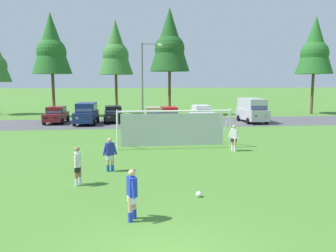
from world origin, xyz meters
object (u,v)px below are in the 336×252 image
(parked_car_slot_center_right, at_px, (169,115))
(soccer_ball, at_px, (199,194))
(parked_car_slot_far_left, at_px, (56,115))
(player_midfield_center, at_px, (234,138))
(parked_car_slot_far_right, at_px, (252,110))
(player_winger_left, at_px, (78,166))
(street_lamp, at_px, (144,85))
(parked_car_slot_center, at_px, (154,115))
(parked_car_slot_right, at_px, (202,113))
(player_defender_far, at_px, (132,195))
(parked_car_slot_left, at_px, (86,113))
(player_striker_near, at_px, (110,155))
(soccer_goal, at_px, (173,127))
(parked_car_slot_center_left, at_px, (113,114))

(parked_car_slot_center_right, bearing_deg, soccer_ball, -94.19)
(parked_car_slot_far_left, bearing_deg, player_midfield_center, -48.58)
(soccer_ball, relative_size, parked_car_slot_far_right, 0.05)
(player_winger_left, distance_m, street_lamp, 16.74)
(parked_car_slot_center, distance_m, parked_car_slot_right, 5.74)
(player_defender_far, relative_size, parked_car_slot_right, 0.38)
(parked_car_slot_left, bearing_deg, parked_car_slot_far_right, -1.66)
(parked_car_slot_left, relative_size, parked_car_slot_right, 1.09)
(player_striker_near, height_order, parked_car_slot_left, parked_car_slot_left)
(player_midfield_center, height_order, street_lamp, street_lamp)
(player_midfield_center, xyz_separation_m, player_winger_left, (-8.69, -5.97, 0.00))
(player_winger_left, bearing_deg, parked_car_slot_center_right, 72.43)
(parked_car_slot_far_left, height_order, parked_car_slot_left, parked_car_slot_left)
(player_defender_far, distance_m, parked_car_slot_far_right, 27.30)
(player_winger_left, bearing_deg, parked_car_slot_far_left, 103.59)
(parked_car_slot_far_right, distance_m, street_lamp, 12.61)
(player_striker_near, distance_m, player_winger_left, 2.39)
(soccer_goal, xyz_separation_m, player_defender_far, (-2.91, -11.78, -0.47))
(player_midfield_center, relative_size, parked_car_slot_center_left, 0.38)
(player_striker_near, relative_size, parked_car_slot_left, 0.35)
(soccer_goal, height_order, parked_car_slot_center_left, soccer_goal)
(soccer_ball, bearing_deg, street_lamp, 93.52)
(parked_car_slot_left, distance_m, parked_car_slot_center, 6.85)
(parked_car_slot_far_left, bearing_deg, soccer_goal, -53.26)
(parked_car_slot_left, distance_m, parked_car_slot_center_left, 3.02)
(soccer_ball, bearing_deg, soccer_goal, 87.82)
(parked_car_slot_center, distance_m, parked_car_slot_center_right, 1.56)
(parked_car_slot_center, bearing_deg, player_midfield_center, -74.51)
(street_lamp, bearing_deg, parked_car_slot_center, 73.73)
(street_lamp, bearing_deg, soccer_ball, -86.48)
(player_winger_left, relative_size, parked_car_slot_right, 0.38)
(player_winger_left, xyz_separation_m, parked_car_slot_center, (4.79, 20.04, 0.05))
(player_striker_near, bearing_deg, soccer_goal, 56.45)
(parked_car_slot_center_right, relative_size, parked_car_slot_right, 0.99)
(parked_car_slot_center_left, relative_size, street_lamp, 0.56)
(soccer_goal, xyz_separation_m, player_midfield_center, (3.58, -1.92, -0.47))
(player_midfield_center, distance_m, parked_car_slot_far_right, 15.57)
(parked_car_slot_far_right, bearing_deg, parked_car_slot_right, 159.61)
(soccer_ball, height_order, parked_car_slot_center, parked_car_slot_center)
(parked_car_slot_right, bearing_deg, parked_car_slot_left, -173.58)
(parked_car_slot_center_left, distance_m, parked_car_slot_center_right, 6.09)
(player_defender_far, distance_m, parked_car_slot_far_left, 26.75)
(player_winger_left, distance_m, parked_car_slot_center_left, 22.05)
(player_midfield_center, height_order, parked_car_slot_far_right, parked_car_slot_far_right)
(player_winger_left, relative_size, parked_car_slot_center_left, 0.38)
(player_midfield_center, relative_size, parked_car_slot_far_left, 0.38)
(player_striker_near, distance_m, parked_car_slot_center_left, 20.01)
(parked_car_slot_center, bearing_deg, soccer_ball, -90.15)
(soccer_goal, height_order, parked_car_slot_far_right, soccer_goal)
(parked_car_slot_far_left, height_order, parked_car_slot_right, same)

